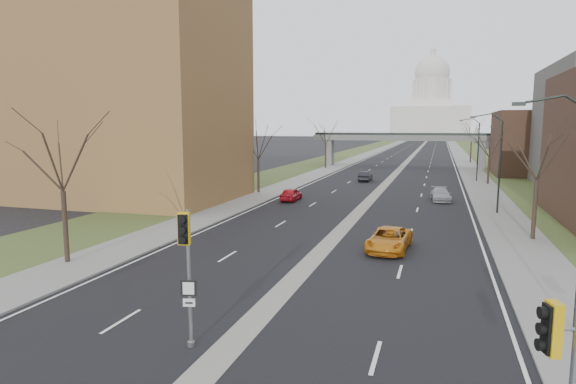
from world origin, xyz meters
The scene contains 26 objects.
ground centered at (0.00, 0.00, 0.00)m, with size 700.00×700.00×0.00m, color black.
road_surface centered at (0.00, 150.00, 0.01)m, with size 20.00×600.00×0.01m, color black.
median_strip centered at (0.00, 150.00, 0.00)m, with size 1.20×600.00×0.02m, color gray.
sidewalk_right centered at (12.00, 150.00, 0.06)m, with size 4.00×600.00×0.12m, color gray.
sidewalk_left centered at (-12.00, 150.00, 0.06)m, with size 4.00×600.00×0.12m, color gray.
grass_verge_right centered at (18.00, 150.00, 0.05)m, with size 8.00×600.00×0.10m, color #364A22.
grass_verge_left centered at (-18.00, 150.00, 0.05)m, with size 8.00×600.00×0.10m, color #364A22.
apartment_building centered at (-26.00, 30.00, 11.00)m, with size 25.00×16.00×22.00m, color brown.
commercial_block_far centered at (22.00, 70.00, 5.00)m, with size 14.00×14.00×10.00m, color #462F20.
pedestrian_bridge centered at (0.00, 80.00, 4.84)m, with size 34.00×3.00×6.45m.
capitol centered at (0.00, 320.00, 18.60)m, with size 48.00×42.00×55.75m.
streetlight_near centered at (10.99, 6.00, 6.95)m, with size 2.61×0.20×8.70m.
streetlight_mid centered at (10.99, 32.00, 6.95)m, with size 2.61×0.20×8.70m.
streetlight_far centered at (10.99, 58.00, 6.95)m, with size 2.61×0.20×8.70m.
tree_left_a centered at (-13.00, 8.00, 6.64)m, with size 7.20×7.20×9.40m.
tree_left_b centered at (-13.00, 38.00, 6.23)m, with size 6.75×6.75×8.81m.
tree_left_c centered at (-13.00, 72.00, 7.04)m, with size 7.65×7.65×9.99m.
tree_right_a centered at (13.00, 22.00, 6.64)m, with size 7.20×7.20×9.40m.
tree_right_b centered at (13.00, 55.00, 5.82)m, with size 6.30×6.30×8.22m.
tree_right_c centered at (13.00, 95.00, 7.04)m, with size 7.65×7.65×9.99m.
signal_pole_median centered at (-1.23, 0.64, 3.41)m, with size 0.63×0.82×4.89m.
signal_pole_right centered at (9.66, -2.10, 3.58)m, with size 1.19×0.92×5.48m.
car_left_near centered at (-7.79, 33.89, 0.68)m, with size 1.61×4.00×1.36m, color #B11420.
car_left_far centered at (-3.09, 54.16, 0.69)m, with size 1.45×4.17×1.37m, color black.
car_right_near centered at (3.98, 16.44, 0.70)m, with size 2.32×5.04×1.40m, color orange.
car_right_mid centered at (7.03, 38.33, 0.66)m, with size 1.86×4.57×1.33m, color gray.
Camera 1 is at (6.76, -13.33, 7.68)m, focal length 30.00 mm.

